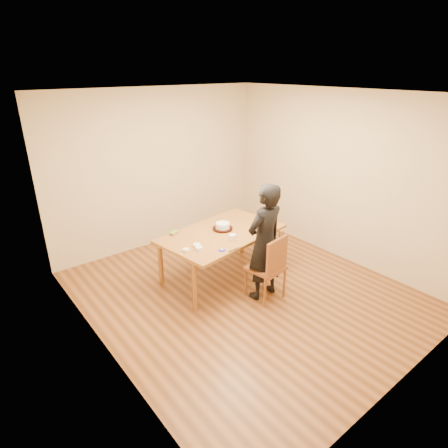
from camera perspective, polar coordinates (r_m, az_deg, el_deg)
room_shell at (r=5.11m, az=0.74°, el=4.21°), size 4.00×4.50×2.70m
dining_table at (r=5.47m, az=-0.33°, el=-1.48°), size 1.91×1.30×0.04m
dining_chair at (r=5.17m, az=6.37°, el=-6.64°), size 0.50×0.50×0.04m
cake_plate at (r=5.56m, az=-0.22°, el=-0.70°), size 0.30×0.30×0.02m
cake at (r=5.54m, az=-0.22°, el=-0.27°), size 0.21×0.21×0.07m
frosting_dome at (r=5.52m, az=-0.22°, el=0.18°), size 0.21×0.21×0.03m
frosting_tub at (r=5.19m, az=1.32°, el=-2.07°), size 0.10×0.10×0.09m
frosting_lid at (r=4.93m, az=-0.31°, el=-4.02°), size 0.09×0.09×0.01m
frosting_dollop at (r=4.93m, az=-0.31°, el=-3.89°), size 0.04×0.04×0.02m
ramekin_green at (r=4.95m, az=-3.85°, el=-3.73°), size 0.09×0.09×0.04m
ramekin_yellow at (r=5.03m, az=-4.18°, el=-3.29°), size 0.09×0.09×0.04m
ramekin_multi at (r=4.93m, az=-5.82°, el=-3.98°), size 0.08×0.08×0.04m
candy_box_pink at (r=5.45m, az=-7.56°, el=-1.43°), size 0.13×0.09×0.02m
candy_box_green at (r=5.44m, az=-7.64°, el=-1.25°), size 0.15×0.11×0.02m
spatula at (r=4.93m, az=1.34°, el=-4.02°), size 0.14×0.03×0.01m
person at (r=5.03m, az=6.19°, el=-2.79°), size 0.62×0.42×1.64m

